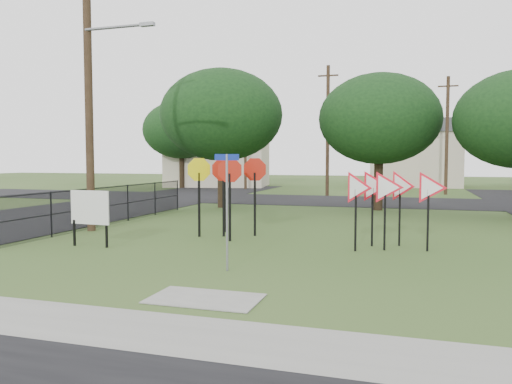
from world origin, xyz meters
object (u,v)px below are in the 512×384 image
Objects in this scene: street_name_sign at (227,203)px; info_board at (90,210)px; yield_sign_cluster at (388,190)px; stop_sign_cluster at (226,178)px.

street_name_sign is 1.62× the size of info_board.
yield_sign_cluster is 1.73× the size of info_board.
stop_sign_cluster reaches higher than info_board.
yield_sign_cluster is 8.57m from info_board.
street_name_sign reaches higher than yield_sign_cluster.
info_board is at bearing -135.70° from stop_sign_cluster.
stop_sign_cluster is 4.40m from info_board.
info_board is (-3.09, -3.01, -0.84)m from stop_sign_cluster.
info_board is (-8.27, -2.18, -0.58)m from yield_sign_cluster.
street_name_sign is at bearing -20.06° from info_board.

